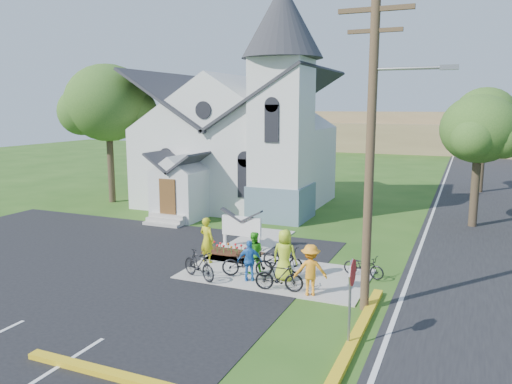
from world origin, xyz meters
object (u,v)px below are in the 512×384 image
at_px(utility_pole, 373,141).
at_px(cyclist_3, 310,270).
at_px(cyclist_1, 253,253).
at_px(church_sign, 242,227).
at_px(bike_2, 283,259).
at_px(cyclist_4, 285,255).
at_px(stop_sign, 352,284).
at_px(cyclist_2, 250,261).
at_px(bike_3, 279,277).
at_px(bike_4, 364,266).
at_px(cyclist_0, 207,240).
at_px(bike_0, 247,263).
at_px(bike_1, 199,264).

distance_m(utility_pole, cyclist_3, 4.91).
bearing_deg(cyclist_1, cyclist_3, 131.92).
relative_size(church_sign, utility_pole, 0.22).
bearing_deg(utility_pole, bike_2, 147.05).
bearing_deg(cyclist_4, church_sign, -42.90).
bearing_deg(cyclist_3, utility_pole, 148.79).
xyz_separation_m(stop_sign, cyclist_3, (-2.06, 3.09, -0.85)).
distance_m(cyclist_2, cyclist_4, 1.31).
bearing_deg(cyclist_1, stop_sign, 114.90).
distance_m(bike_2, bike_3, 2.21).
relative_size(stop_sign, bike_4, 1.54).
relative_size(cyclist_3, bike_3, 1.03).
distance_m(cyclist_1, cyclist_3, 2.97).
xyz_separation_m(bike_2, bike_4, (3.06, 0.49, -0.06)).
distance_m(cyclist_0, bike_4, 6.38).
bearing_deg(bike_0, cyclist_4, -101.24).
bearing_deg(bike_0, bike_3, -137.83).
relative_size(cyclist_0, bike_3, 1.10).
xyz_separation_m(utility_pole, bike_3, (-3.09, 0.30, -4.84)).
height_order(bike_0, cyclist_2, cyclist_2).
bearing_deg(bike_1, bike_0, -33.47).
bearing_deg(church_sign, bike_1, -86.42).
height_order(stop_sign, bike_0, stop_sign).
distance_m(utility_pole, bike_2, 6.59).
bearing_deg(bike_3, cyclist_1, 39.85).
distance_m(bike_3, bike_4, 3.56).
relative_size(cyclist_1, cyclist_3, 0.93).
relative_size(bike_0, bike_4, 1.20).
xyz_separation_m(bike_0, cyclist_3, (2.75, -0.88, 0.38)).
relative_size(cyclist_0, bike_0, 0.98).
bearing_deg(bike_3, cyclist_4, 1.56).
bearing_deg(cyclist_0, bike_1, 124.67).
bearing_deg(cyclist_4, cyclist_1, -8.36).
distance_m(cyclist_0, cyclist_2, 2.89).
bearing_deg(church_sign, stop_sign, -48.12).
relative_size(cyclist_2, bike_3, 0.89).
xyz_separation_m(bike_1, bike_2, (2.56, 2.11, -0.06)).
distance_m(stop_sign, cyclist_2, 5.82).
xyz_separation_m(bike_2, cyclist_4, (0.42, -0.99, 0.48)).
height_order(church_sign, stop_sign, stop_sign).
bearing_deg(stop_sign, utility_pole, 91.49).
bearing_deg(utility_pole, cyclist_4, 156.63).
relative_size(stop_sign, cyclist_3, 1.40).
distance_m(bike_1, bike_3, 3.20).
xyz_separation_m(stop_sign, bike_3, (-3.16, 3.00, -1.22)).
height_order(bike_0, cyclist_4, cyclist_4).
xyz_separation_m(bike_3, bike_4, (2.43, 2.61, -0.09)).
height_order(cyclist_1, bike_3, cyclist_1).
bearing_deg(utility_pole, cyclist_3, 168.91).
bearing_deg(bike_2, cyclist_1, 140.82).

